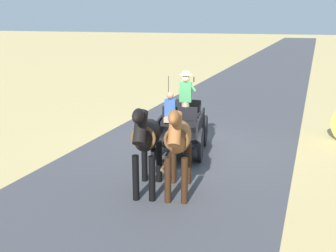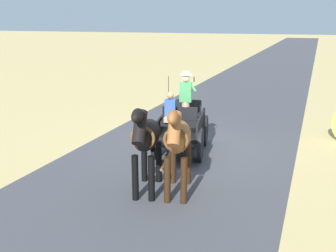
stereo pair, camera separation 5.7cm
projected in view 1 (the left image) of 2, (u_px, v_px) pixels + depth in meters
ground_plane at (187, 149)px, 12.46m from camera, size 200.00×200.00×0.00m
road_surface at (187, 148)px, 12.46m from camera, size 6.48×160.00×0.01m
horse_drawn_carriage at (181, 126)px, 11.94m from camera, size 1.82×4.51×2.50m
horse_near_side at (178, 140)px, 8.86m from camera, size 0.90×2.15×2.21m
horse_off_side at (147, 138)px, 8.99m from camera, size 0.90×2.15×2.21m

